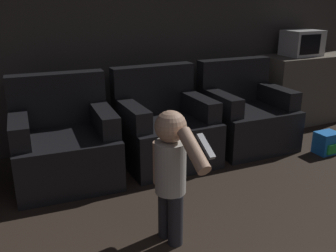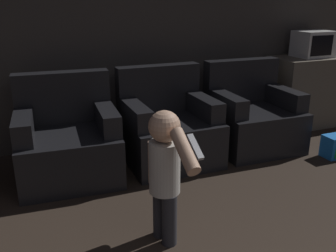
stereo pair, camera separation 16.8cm
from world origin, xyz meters
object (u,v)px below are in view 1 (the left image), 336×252
armchair_middle (164,129)px  person_toddler (171,168)px  armchair_left (65,145)px  microwave (302,43)px  toy_backpack (327,143)px  armchair_right (245,116)px

armchair_middle → person_toddler: bearing=-113.1°
armchair_left → armchair_middle: bearing=3.9°
person_toddler → microwave: 3.19m
armchair_left → toy_backpack: (2.65, -0.61, -0.21)m
armchair_left → armchair_right: same height
armchair_left → microwave: microwave is taller
armchair_right → person_toddler: 2.01m
armchair_left → microwave: (3.13, 0.40, 0.72)m
armchair_middle → microwave: (2.13, 0.40, 0.72)m
microwave → person_toddler: bearing=-147.9°
microwave → armchair_middle: bearing=-169.4°
toy_backpack → armchair_left: bearing=167.1°
toy_backpack → microwave: size_ratio=0.52×
armchair_right → armchair_left: bearing=-178.3°
armchair_middle → microwave: 2.29m
person_toddler → toy_backpack: size_ratio=3.92×
armchair_left → microwave: size_ratio=2.04×
armchair_left → person_toddler: (0.46, -1.27, 0.22)m
armchair_right → toy_backpack: armchair_right is taller
armchair_middle → armchair_right: 1.01m
microwave → toy_backpack: bearing=-115.4°
armchair_left → person_toddler: 1.37m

